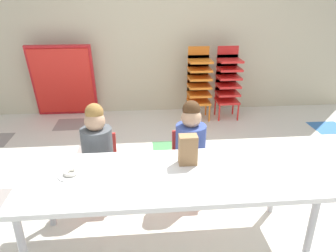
# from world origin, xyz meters

# --- Properties ---
(ground_plane) EXTENTS (6.12, 4.70, 0.02)m
(ground_plane) POSITION_xyz_m (-0.01, 0.00, -0.01)
(ground_plane) COLOR silver
(back_wall) EXTENTS (6.12, 0.10, 2.79)m
(back_wall) POSITION_xyz_m (0.00, 2.35, 1.39)
(back_wall) COLOR beige
(back_wall) RESTS_ON ground_plane
(craft_table) EXTENTS (1.98, 0.71, 0.60)m
(craft_table) POSITION_xyz_m (-0.18, -0.64, 0.55)
(craft_table) COLOR white
(craft_table) RESTS_ON ground_plane
(seated_child_near_camera) EXTENTS (0.32, 0.32, 0.92)m
(seated_child_near_camera) POSITION_xyz_m (-0.72, -0.05, 0.55)
(seated_child_near_camera) COLOR red
(seated_child_near_camera) RESTS_ON ground_plane
(seated_child_middle_seat) EXTENTS (0.32, 0.31, 0.92)m
(seated_child_middle_seat) POSITION_xyz_m (0.07, -0.05, 0.55)
(seated_child_middle_seat) COLOR red
(seated_child_middle_seat) RESTS_ON ground_plane
(kid_chair_orange_stack) EXTENTS (0.32, 0.30, 1.04)m
(kid_chair_orange_stack) POSITION_xyz_m (0.50, 1.91, 0.58)
(kid_chair_orange_stack) COLOR orange
(kid_chair_orange_stack) RESTS_ON ground_plane
(kid_chair_red_stack) EXTENTS (0.32, 0.30, 1.04)m
(kid_chair_red_stack) POSITION_xyz_m (0.93, 1.91, 0.58)
(kid_chair_red_stack) COLOR red
(kid_chair_red_stack) RESTS_ON ground_plane
(folded_activity_table) EXTENTS (0.90, 0.29, 1.09)m
(folded_activity_table) POSITION_xyz_m (-1.46, 2.15, 0.54)
(folded_activity_table) COLOR red
(folded_activity_table) RESTS_ON ground_plane
(paper_bag_brown) EXTENTS (0.13, 0.09, 0.22)m
(paper_bag_brown) POSITION_xyz_m (-0.02, -0.50, 0.71)
(paper_bag_brown) COLOR #9E754C
(paper_bag_brown) RESTS_ON craft_table
(paper_plate_near_edge) EXTENTS (0.18, 0.18, 0.01)m
(paper_plate_near_edge) POSITION_xyz_m (-0.83, -0.59, 0.61)
(paper_plate_near_edge) COLOR white
(paper_plate_near_edge) RESTS_ON craft_table
(donut_powdered_on_plate) EXTENTS (0.10, 0.10, 0.03)m
(donut_powdered_on_plate) POSITION_xyz_m (-0.83, -0.59, 0.62)
(donut_powdered_on_plate) COLOR white
(donut_powdered_on_plate) RESTS_ON craft_table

